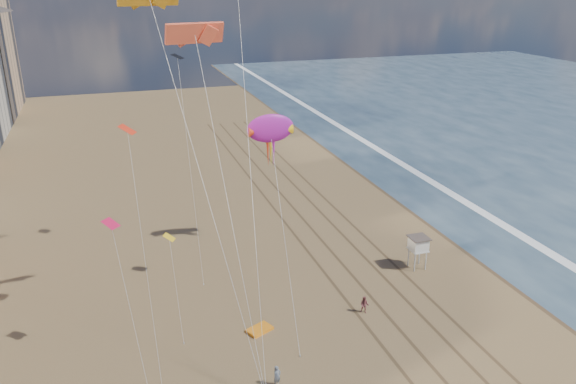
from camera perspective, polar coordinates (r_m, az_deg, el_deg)
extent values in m
plane|color=#42301E|center=(75.43, 14.44, -1.04)|extent=(260.00, 260.00, 0.00)
plane|color=white|center=(77.68, 17.07, -0.66)|extent=(260.00, 260.00, 0.00)
cube|color=brown|center=(58.78, 2.68, -6.87)|extent=(0.28, 120.00, 0.01)
cube|color=brown|center=(59.59, 4.85, -6.51)|extent=(0.28, 120.00, 0.01)
cube|color=brown|center=(60.64, 7.31, -6.10)|extent=(0.28, 120.00, 0.01)
cube|color=brown|center=(61.54, 9.17, -5.78)|extent=(0.28, 120.00, 0.01)
cylinder|color=silver|center=(57.48, 12.74, -7.05)|extent=(0.13, 0.13, 1.88)
cylinder|color=silver|center=(58.08, 13.82, -6.83)|extent=(0.13, 0.13, 1.88)
cylinder|color=silver|center=(58.42, 12.13, -6.51)|extent=(0.13, 0.13, 1.88)
cylinder|color=silver|center=(59.02, 13.19, -6.31)|extent=(0.13, 0.13, 1.88)
cube|color=silver|center=(57.76, 13.06, -5.71)|extent=(1.67, 1.67, 0.13)
cube|color=silver|center=(57.48, 13.11, -5.15)|extent=(1.57, 1.57, 1.15)
cube|color=#473D38|center=(57.19, 13.16, -4.54)|extent=(1.88, 1.88, 0.10)
cube|color=orange|center=(47.99, -2.91, -13.78)|extent=(2.42, 2.06, 0.23)
ellipsoid|color=#A6199E|center=(57.27, -1.80, 6.49)|extent=(4.72, 0.88, 2.80)
cone|color=red|center=(56.89, -3.43, 6.14)|extent=(1.26, 1.05, 1.05)
cone|color=yellow|center=(57.80, -0.18, 6.42)|extent=(1.26, 1.05, 1.05)
cylinder|color=silver|center=(50.46, -0.48, -4.14)|extent=(0.03, 0.03, 23.07)
imported|color=slate|center=(42.13, -1.12, -18.21)|extent=(0.72, 0.62, 1.68)
imported|color=#8D474A|center=(50.22, 7.77, -11.30)|extent=(0.98, 0.95, 1.60)
cube|color=#FF5B38|center=(42.19, -9.46, 15.64)|extent=(4.36, 1.47, 1.49)
plane|color=black|center=(55.21, -11.18, 13.36)|extent=(1.59, 1.60, 0.41)
plane|color=yellow|center=(55.47, -11.98, -4.52)|extent=(1.43, 1.49, 0.58)
plane|color=#D71445|center=(41.26, -17.57, -3.07)|extent=(1.54, 1.54, 0.47)
plane|color=red|center=(43.45, -16.02, 6.13)|extent=(1.52, 1.60, 0.62)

